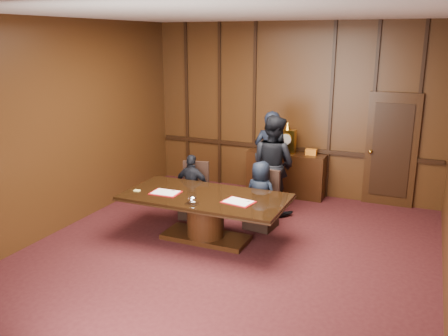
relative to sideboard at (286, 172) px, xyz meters
name	(u,v)px	position (x,y,z in m)	size (l,w,h in m)	color
room	(231,144)	(0.07, -3.12, 1.24)	(7.00, 7.04, 3.50)	black
sideboard	(286,172)	(0.00, 0.00, 0.00)	(1.60, 0.45, 1.54)	black
conference_table	(205,210)	(-0.54, -2.73, 0.02)	(2.62, 1.32, 0.76)	black
folder_left	(166,193)	(-1.17, -2.89, 0.28)	(0.47, 0.35, 0.02)	#A50F13
folder_right	(238,202)	(0.07, -2.83, 0.28)	(0.51, 0.41, 0.02)	#A50F13
inkstand	(192,201)	(-0.54, -3.18, 0.33)	(0.20, 0.14, 0.12)	white
notepad	(137,191)	(-1.66, -2.98, 0.28)	(0.10, 0.07, 0.01)	#E7D471
chair_left	(194,201)	(-1.19, -1.86, -0.19)	(0.58, 0.58, 0.99)	black
chair_right	(262,211)	(0.12, -1.86, -0.19)	(0.53, 0.53, 0.99)	black
signatory_left	(192,187)	(-1.19, -1.93, 0.10)	(0.69, 0.29, 1.18)	black
signatory_right	(260,195)	(0.11, -1.93, 0.11)	(0.58, 0.38, 1.19)	black
witness_left	(271,158)	(-0.12, -0.66, 0.44)	(0.67, 0.44, 1.85)	black
witness_right	(273,164)	(0.04, -1.05, 0.43)	(0.89, 0.69, 1.83)	black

